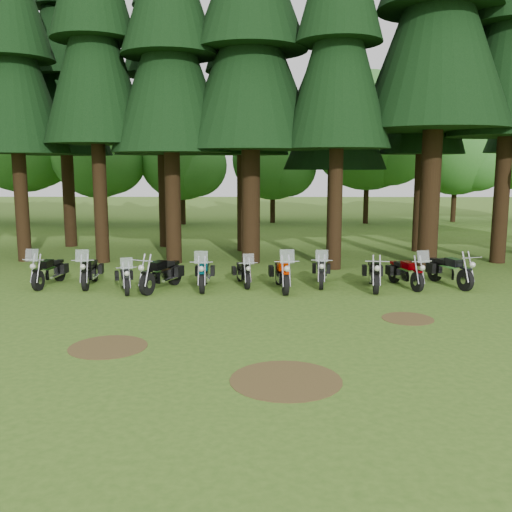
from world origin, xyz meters
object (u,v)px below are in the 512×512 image
at_px(motorcycle_8, 374,275).
at_px(motorcycle_10, 449,271).
at_px(motorcycle_9, 406,273).
at_px(motorcycle_4, 204,274).
at_px(motorcycle_7, 321,272).
at_px(motorcycle_5, 243,273).
at_px(motorcycle_3, 162,275).
at_px(motorcycle_6, 282,275).
at_px(motorcycle_1, 90,272).
at_px(motorcycle_0, 49,272).
at_px(motorcycle_2, 125,279).

bearing_deg(motorcycle_8, motorcycle_10, 16.72).
xyz_separation_m(motorcycle_8, motorcycle_9, (1.13, 0.27, -0.01)).
distance_m(motorcycle_4, motorcycle_9, 6.87).
distance_m(motorcycle_7, motorcycle_8, 1.81).
bearing_deg(motorcycle_5, motorcycle_3, -176.80).
relative_size(motorcycle_5, motorcycle_10, 0.84).
bearing_deg(motorcycle_10, motorcycle_7, 160.62).
distance_m(motorcycle_6, motorcycle_8, 3.11).
distance_m(motorcycle_4, motorcycle_5, 1.42).
relative_size(motorcycle_1, motorcycle_9, 1.01).
bearing_deg(motorcycle_8, motorcycle_0, -175.67).
height_order(motorcycle_8, motorcycle_10, motorcycle_10).
distance_m(motorcycle_6, motorcycle_7, 1.61).
relative_size(motorcycle_6, motorcycle_7, 1.11).
relative_size(motorcycle_4, motorcycle_10, 0.98).
height_order(motorcycle_4, motorcycle_6, motorcycle_6).
bearing_deg(motorcycle_7, motorcycle_4, -165.54).
bearing_deg(motorcycle_1, motorcycle_6, -10.08).
bearing_deg(motorcycle_6, motorcycle_9, 0.43).
bearing_deg(motorcycle_3, motorcycle_8, 23.64).
bearing_deg(motorcycle_4, motorcycle_8, -1.61).
bearing_deg(motorcycle_7, motorcycle_9, -1.05).
bearing_deg(motorcycle_7, motorcycle_10, 4.35).
relative_size(motorcycle_5, motorcycle_8, 0.85).
bearing_deg(motorcycle_0, motorcycle_10, 6.73).
relative_size(motorcycle_7, motorcycle_10, 0.94).
distance_m(motorcycle_5, motorcycle_6, 1.50).
xyz_separation_m(motorcycle_4, motorcycle_9, (6.86, 0.29, -0.01)).
bearing_deg(motorcycle_0, motorcycle_1, 5.79).
relative_size(motorcycle_9, motorcycle_10, 0.95).
height_order(motorcycle_1, motorcycle_8, motorcycle_1).
height_order(motorcycle_1, motorcycle_7, motorcycle_1).
bearing_deg(motorcycle_4, motorcycle_1, 172.86).
bearing_deg(motorcycle_5, motorcycle_10, -12.86).
bearing_deg(motorcycle_9, motorcycle_3, 168.04).
relative_size(motorcycle_0, motorcycle_1, 1.01).
distance_m(motorcycle_1, motorcycle_6, 6.62).
distance_m(motorcycle_9, motorcycle_10, 1.58).
relative_size(motorcycle_4, motorcycle_5, 1.16).
height_order(motorcycle_2, motorcycle_3, motorcycle_2).
distance_m(motorcycle_3, motorcycle_7, 5.48).
relative_size(motorcycle_8, motorcycle_10, 0.99).
xyz_separation_m(motorcycle_0, motorcycle_2, (2.83, -0.83, -0.06)).
distance_m(motorcycle_0, motorcycle_6, 8.03).
distance_m(motorcycle_0, motorcycle_10, 13.81).
relative_size(motorcycle_5, motorcycle_9, 0.89).
bearing_deg(motorcycle_3, motorcycle_10, 26.02).
bearing_deg(motorcycle_4, motorcycle_7, 6.99).
bearing_deg(motorcycle_8, motorcycle_2, -170.57).
bearing_deg(motorcycle_10, motorcycle_2, 167.00).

